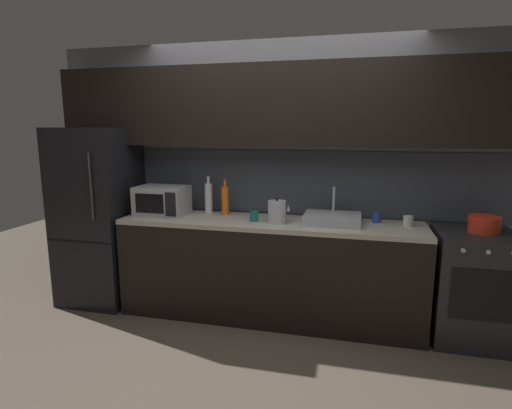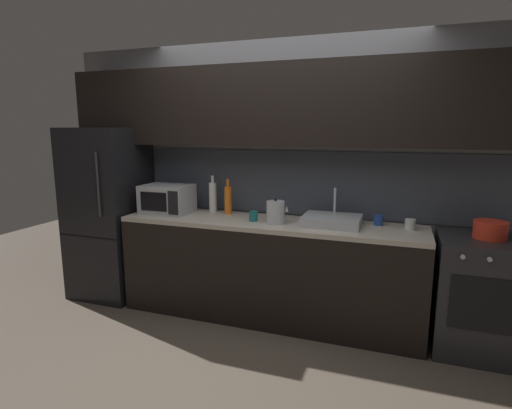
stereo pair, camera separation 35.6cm
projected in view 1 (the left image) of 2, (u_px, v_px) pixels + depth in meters
ground_plane at (242, 371)px, 2.90m from camera, size 10.00×10.00×0.00m
back_wall at (276, 145)px, 3.76m from camera, size 4.41×0.44×2.50m
counter_run at (269, 269)px, 3.67m from camera, size 2.67×0.60×0.90m
refrigerator at (99, 216)px, 4.00m from camera, size 0.68×0.69×1.71m
oven_range at (472, 286)px, 3.28m from camera, size 0.60×0.62×0.90m
microwave at (162, 200)px, 3.83m from camera, size 0.46×0.35×0.27m
sink_basin at (332, 219)px, 3.48m from camera, size 0.48×0.38×0.30m
kettle at (277, 212)px, 3.49m from camera, size 0.19×0.16×0.22m
wine_bottle_orange at (225, 200)px, 3.82m from camera, size 0.07×0.07×0.33m
wine_bottle_white at (209, 197)px, 3.92m from camera, size 0.07×0.07×0.35m
mug_clear at (408, 221)px, 3.38m from camera, size 0.08×0.08×0.09m
mug_blue at (376, 217)px, 3.52m from camera, size 0.07×0.07×0.09m
mug_teal at (254, 216)px, 3.57m from camera, size 0.08×0.08×0.09m
cooking_pot at (484, 224)px, 3.17m from camera, size 0.24×0.24×0.13m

